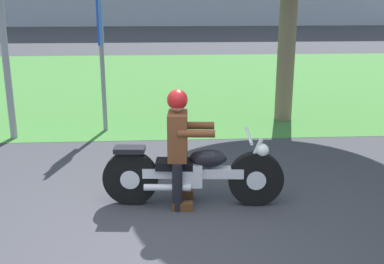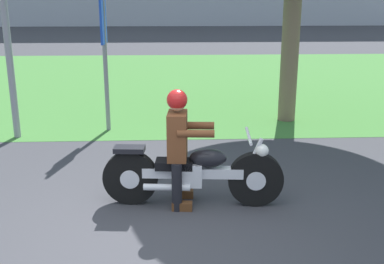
% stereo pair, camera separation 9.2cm
% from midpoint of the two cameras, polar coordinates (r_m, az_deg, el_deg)
% --- Properties ---
extents(ground, '(120.00, 120.00, 0.00)m').
position_cam_midpoint_polar(ground, '(4.88, -3.46, -13.87)').
color(ground, '#38383D').
extents(grass_verge, '(60.00, 12.00, 0.01)m').
position_cam_midpoint_polar(grass_verge, '(14.12, -3.00, 6.25)').
color(grass_verge, '#3D7533').
rests_on(grass_verge, ground).
extents(motorcycle_lead, '(2.16, 0.66, 0.89)m').
position_cam_midpoint_polar(motorcycle_lead, '(5.67, 0.62, -4.96)').
color(motorcycle_lead, black).
rests_on(motorcycle_lead, ground).
extents(rider_lead, '(0.57, 0.49, 1.41)m').
position_cam_midpoint_polar(rider_lead, '(5.53, -1.10, -0.83)').
color(rider_lead, black).
rests_on(rider_lead, ground).
extents(sign_banner, '(0.08, 0.60, 2.60)m').
position_cam_midpoint_polar(sign_banner, '(8.71, -10.23, 11.22)').
color(sign_banner, gray).
rests_on(sign_banner, ground).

